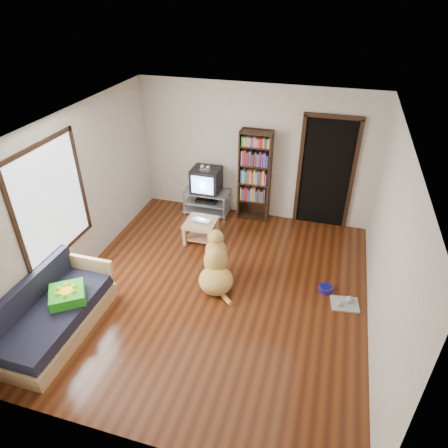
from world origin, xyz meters
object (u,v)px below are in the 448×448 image
(dog_bowl, at_px, (326,288))
(grey_rag, at_px, (345,304))
(laptop, at_px, (200,222))
(dog, at_px, (216,267))
(bookshelf, at_px, (255,172))
(sofa, at_px, (54,316))
(tv_stand, at_px, (207,201))
(coffee_table, at_px, (201,227))
(green_cushion, at_px, (67,295))
(crt_tv, at_px, (207,179))

(dog_bowl, xyz_separation_m, grey_rag, (0.30, -0.25, -0.03))
(laptop, height_order, dog, dog)
(dog_bowl, height_order, bookshelf, bookshelf)
(grey_rag, bearing_deg, bookshelf, 131.46)
(grey_rag, bearing_deg, dog, -178.99)
(sofa, bearing_deg, bookshelf, 62.68)
(dog_bowl, distance_m, bookshelf, 2.63)
(tv_stand, xyz_separation_m, sofa, (-0.97, -3.63, -0.01))
(dog, bearing_deg, coffee_table, 120.04)
(green_cushion, xyz_separation_m, grey_rag, (3.67, 1.41, -0.48))
(green_cushion, bearing_deg, dog, 3.88)
(laptop, relative_size, bookshelf, 0.19)
(tv_stand, bearing_deg, dog, -67.99)
(dog_bowl, bearing_deg, laptop, 161.88)
(dog, bearing_deg, grey_rag, 1.01)
(dog_bowl, bearing_deg, dog, -170.43)
(dog_bowl, xyz_separation_m, bookshelf, (-1.57, 1.87, 0.96))
(sofa, bearing_deg, grey_rag, 22.90)
(green_cushion, xyz_separation_m, tv_stand, (0.85, 3.43, -0.23))
(grey_rag, distance_m, tv_stand, 3.48)
(green_cushion, height_order, dog_bowl, green_cushion)
(dog, bearing_deg, laptop, 120.75)
(crt_tv, bearing_deg, dog, -68.20)
(bookshelf, distance_m, sofa, 4.26)
(dog, bearing_deg, green_cushion, -140.85)
(grey_rag, distance_m, crt_tv, 3.56)
(crt_tv, bearing_deg, coffee_table, -78.06)
(green_cushion, relative_size, dog_bowl, 2.04)
(green_cushion, bearing_deg, laptop, 30.91)
(green_cushion, xyz_separation_m, dog_bowl, (3.37, 1.66, -0.45))
(bookshelf, bearing_deg, green_cushion, -117.05)
(tv_stand, relative_size, bookshelf, 0.50)
(grey_rag, xyz_separation_m, bookshelf, (-1.87, 2.12, 0.99))
(sofa, bearing_deg, tv_stand, 74.98)
(laptop, distance_m, bookshelf, 1.46)
(grey_rag, height_order, coffee_table, coffee_table)
(bookshelf, bearing_deg, sofa, -117.32)
(grey_rag, xyz_separation_m, crt_tv, (-2.82, 2.05, 0.73))
(laptop, relative_size, tv_stand, 0.38)
(green_cushion, bearing_deg, bookshelf, 27.68)
(coffee_table, bearing_deg, crt_tv, 101.94)
(laptop, bearing_deg, dog, -54.14)
(dog_bowl, height_order, crt_tv, crt_tv)
(green_cushion, relative_size, laptop, 1.30)
(grey_rag, xyz_separation_m, sofa, (-3.80, -1.60, 0.25))
(dog_bowl, height_order, sofa, sofa)
(tv_stand, bearing_deg, green_cushion, -103.91)
(coffee_table, bearing_deg, grey_rag, -21.65)
(laptop, distance_m, sofa, 2.87)
(green_cushion, distance_m, coffee_table, 2.67)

